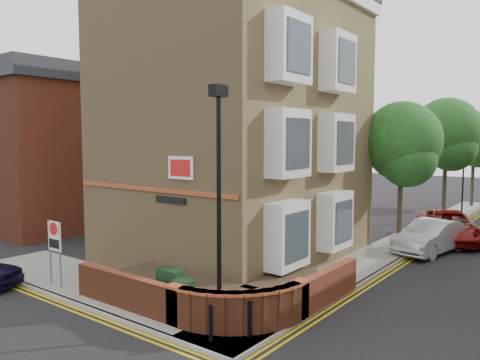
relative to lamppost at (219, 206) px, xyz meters
name	(u,v)px	position (x,y,z in m)	size (l,w,h in m)	color
ground	(144,331)	(-1.60, -1.20, -3.34)	(120.00, 120.00, 0.00)	black
pavement_corner	(109,289)	(-5.10, 0.30, -3.28)	(13.00, 3.00, 0.12)	gray
pavement_main	(412,237)	(0.40, 14.80, -3.28)	(2.00, 32.00, 0.12)	gray
kerb_side	(68,301)	(-5.10, -1.20, -3.28)	(13.00, 0.15, 0.12)	gray
kerb_main_near	(432,240)	(1.40, 14.80, -3.28)	(0.15, 32.00, 0.12)	gray
yellow_lines_side	(61,305)	(-5.10, -1.45, -3.34)	(13.00, 0.28, 0.01)	gold
yellow_lines_main	(438,242)	(1.65, 14.80, -3.34)	(0.28, 32.00, 0.01)	gold
corner_building	(241,111)	(-4.44, 6.80, 2.88)	(8.95, 10.40, 13.60)	#92774E
garden_wall	(207,304)	(-1.60, 1.30, -3.34)	(6.80, 6.00, 1.20)	brown
lamppost	(219,206)	(0.00, 0.00, 0.00)	(0.25, 0.50, 6.30)	black
utility_cabinet_large	(171,289)	(-1.90, 0.10, -2.62)	(0.80, 0.45, 1.20)	black
utility_cabinet_small	(184,300)	(-1.10, -0.20, -2.67)	(0.55, 0.40, 1.10)	black
bollard_near	(211,323)	(0.40, -0.80, -2.77)	(0.11, 0.11, 0.90)	black
bollard_far	(250,319)	(1.00, 0.00, -2.77)	(0.11, 0.11, 0.90)	black
zone_sign	(55,241)	(-6.60, -0.70, -1.70)	(0.72, 0.07, 2.20)	slate
side_building	(76,148)	(-16.60, 6.80, 1.20)	(6.40, 10.40, 9.00)	brown
tree_near	(402,147)	(0.40, 12.85, 1.36)	(3.64, 3.65, 6.70)	#382B1E
tree_mid	(446,137)	(0.40, 20.85, 1.85)	(4.03, 4.03, 7.42)	#382B1E
tree_far	(474,141)	(0.40, 28.85, 1.57)	(3.81, 3.81, 7.00)	#382B1E
traffic_light_assembly	(463,174)	(0.80, 23.80, -0.56)	(0.20, 0.16, 4.20)	black
silver_car_near	(431,237)	(2.00, 12.25, -2.62)	(1.54, 4.41, 1.45)	#B7B8BF
red_car_main	(448,226)	(2.00, 15.24, -2.59)	(2.51, 5.45, 1.51)	maroon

